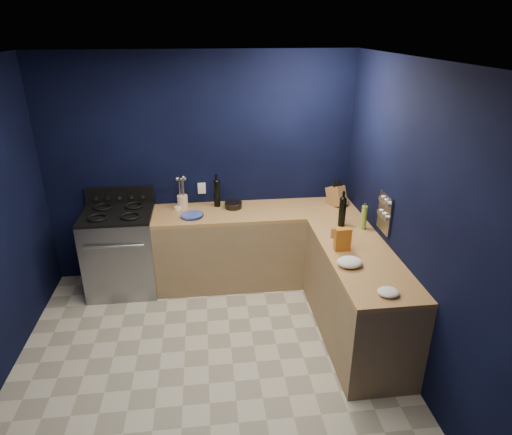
{
  "coord_description": "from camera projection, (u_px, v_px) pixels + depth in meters",
  "views": [
    {
      "loc": [
        0.06,
        -3.16,
        2.83
      ],
      "look_at": [
        0.55,
        1.0,
        1.0
      ],
      "focal_mm": 31.07,
      "sensor_mm": 36.0,
      "label": 1
    }
  ],
  "objects": [
    {
      "name": "ceiling",
      "position": [
        192.0,
        60.0,
        2.95
      ],
      "size": [
        3.5,
        3.5,
        0.02
      ],
      "primitive_type": "cube",
      "color": "silver",
      "rests_on": "ground"
    },
    {
      "name": "lemon_basket",
      "position": [
        233.0,
        205.0,
        5.06
      ],
      "size": [
        0.25,
        0.25,
        0.07
      ],
      "primitive_type": "cylinder",
      "rotation": [
        0.0,
        0.0,
        0.38
      ],
      "color": "black",
      "rests_on": "top_back"
    },
    {
      "name": "oven_door",
      "position": [
        117.0,
        267.0,
        4.73
      ],
      "size": [
        0.59,
        0.02,
        0.42
      ],
      "primitive_type": "cube",
      "color": "black",
      "rests_on": "gas_range"
    },
    {
      "name": "top_back",
      "position": [
        256.0,
        212.0,
        5.02
      ],
      "size": [
        2.3,
        0.63,
        0.04
      ],
      "primitive_type": "cube",
      "color": "brown",
      "rests_on": "cab_back"
    },
    {
      "name": "wall_back",
      "position": [
        201.0,
        170.0,
        5.08
      ],
      "size": [
        3.5,
        0.02,
        2.6
      ],
      "primitive_type": "cube",
      "color": "black",
      "rests_on": "ground"
    },
    {
      "name": "plate_stack",
      "position": [
        192.0,
        216.0,
        4.83
      ],
      "size": [
        0.27,
        0.27,
        0.03
      ],
      "primitive_type": "cylinder",
      "rotation": [
        0.0,
        0.0,
        0.13
      ],
      "color": "#303EAB",
      "rests_on": "top_back"
    },
    {
      "name": "floor",
      "position": [
        209.0,
        366.0,
        4.01
      ],
      "size": [
        3.5,
        3.5,
        0.02
      ],
      "primitive_type": "cube",
      "color": "#B9B4A2",
      "rests_on": "ground"
    },
    {
      "name": "cooktop",
      "position": [
        117.0,
        214.0,
        4.82
      ],
      "size": [
        0.76,
        0.66,
        0.03
      ],
      "primitive_type": "cube",
      "color": "black",
      "rests_on": "gas_range"
    },
    {
      "name": "oil_bottle",
      "position": [
        364.0,
        217.0,
        4.5
      ],
      "size": [
        0.06,
        0.06,
        0.25
      ],
      "primitive_type": "cylinder",
      "rotation": [
        0.0,
        0.0,
        0.02
      ],
      "color": "#85AE3A",
      "rests_on": "top_right"
    },
    {
      "name": "wine_bottle_right",
      "position": [
        342.0,
        212.0,
        4.57
      ],
      "size": [
        0.1,
        0.1,
        0.3
      ],
      "primitive_type": "cylinder",
      "rotation": [
        0.0,
        0.0,
        -0.42
      ],
      "color": "black",
      "rests_on": "top_right"
    },
    {
      "name": "top_right",
      "position": [
        361.0,
        256.0,
        4.06
      ],
      "size": [
        0.63,
        1.67,
        0.04
      ],
      "primitive_type": "cube",
      "color": "brown",
      "rests_on": "cab_right"
    },
    {
      "name": "wall_right",
      "position": [
        415.0,
        226.0,
        3.67
      ],
      "size": [
        0.02,
        3.5,
        2.6
      ],
      "primitive_type": "cube",
      "color": "black",
      "rests_on": "ground"
    },
    {
      "name": "ramekin",
      "position": [
        178.0,
        208.0,
        5.03
      ],
      "size": [
        0.11,
        0.11,
        0.03
      ],
      "primitive_type": "cylinder",
      "rotation": [
        0.0,
        0.0,
        0.28
      ],
      "color": "white",
      "rests_on": "top_back"
    },
    {
      "name": "wall_front",
      "position": [
        204.0,
        418.0,
        1.88
      ],
      "size": [
        3.5,
        0.02,
        2.6
      ],
      "primitive_type": "cube",
      "color": "black",
      "rests_on": "ground"
    },
    {
      "name": "utensil_crock",
      "position": [
        183.0,
        202.0,
        5.05
      ],
      "size": [
        0.14,
        0.14,
        0.15
      ],
      "primitive_type": "cylinder",
      "rotation": [
        0.0,
        0.0,
        0.23
      ],
      "color": "beige",
      "rests_on": "top_back"
    },
    {
      "name": "wine_bottle_back",
      "position": [
        217.0,
        194.0,
        5.06
      ],
      "size": [
        0.09,
        0.09,
        0.3
      ],
      "primitive_type": "cylinder",
      "rotation": [
        0.0,
        0.0,
        -0.22
      ],
      "color": "black",
      "rests_on": "top_back"
    },
    {
      "name": "gas_range",
      "position": [
        122.0,
        253.0,
        5.01
      ],
      "size": [
        0.76,
        0.66,
        0.92
      ],
      "primitive_type": "cube",
      "color": "gray",
      "rests_on": "floor"
    },
    {
      "name": "spice_jar_far",
      "position": [
        346.0,
        237.0,
        4.28
      ],
      "size": [
        0.04,
        0.04,
        0.08
      ],
      "primitive_type": "cylinder",
      "rotation": [
        0.0,
        0.0,
        -0.01
      ],
      "color": "olive",
      "rests_on": "top_right"
    },
    {
      "name": "cab_back",
      "position": [
        256.0,
        247.0,
        5.2
      ],
      "size": [
        2.3,
        0.63,
        0.86
      ],
      "primitive_type": "cube",
      "color": "#917551",
      "rests_on": "floor"
    },
    {
      "name": "spice_jar_near",
      "position": [
        333.0,
        233.0,
        4.34
      ],
      "size": [
        0.05,
        0.05,
        0.1
      ],
      "primitive_type": "cylinder",
      "rotation": [
        0.0,
        0.0,
        0.14
      ],
      "color": "olive",
      "rests_on": "top_right"
    },
    {
      "name": "spice_panel",
      "position": [
        385.0,
        213.0,
        4.21
      ],
      "size": [
        0.02,
        0.28,
        0.38
      ],
      "primitive_type": "cube",
      "color": "gray",
      "rests_on": "wall_right"
    },
    {
      "name": "cab_right",
      "position": [
        356.0,
        297.0,
        4.24
      ],
      "size": [
        0.63,
        1.67,
        0.86
      ],
      "primitive_type": "cube",
      "color": "#917551",
      "rests_on": "floor"
    },
    {
      "name": "backguard",
      "position": [
        120.0,
        195.0,
        5.05
      ],
      "size": [
        0.76,
        0.06,
        0.2
      ],
      "primitive_type": "cube",
      "color": "black",
      "rests_on": "gas_range"
    },
    {
      "name": "towel_front",
      "position": [
        350.0,
        262.0,
        3.84
      ],
      "size": [
        0.23,
        0.19,
        0.08
      ],
      "primitive_type": "ellipsoid",
      "rotation": [
        0.0,
        0.0,
        0.02
      ],
      "color": "white",
      "rests_on": "top_right"
    },
    {
      "name": "crouton_bag",
      "position": [
        343.0,
        239.0,
        4.08
      ],
      "size": [
        0.15,
        0.08,
        0.22
      ],
      "primitive_type": "cube",
      "rotation": [
        0.0,
        0.0,
        0.05
      ],
      "color": "#AF2C17",
      "rests_on": "top_right"
    },
    {
      "name": "towel_end",
      "position": [
        388.0,
        292.0,
        3.43
      ],
      "size": [
        0.2,
        0.18,
        0.05
      ],
      "primitive_type": "ellipsoid",
      "rotation": [
        0.0,
        0.0,
        -0.19
      ],
      "color": "white",
      "rests_on": "top_right"
    },
    {
      "name": "knife_block",
      "position": [
        336.0,
        196.0,
        5.1
      ],
      "size": [
        0.23,
        0.29,
        0.28
      ],
      "primitive_type": "cube",
      "rotation": [
        -0.31,
        0.0,
        0.51
      ],
      "color": "brown",
      "rests_on": "top_back"
    },
    {
      "name": "wall_outlet",
      "position": [
        202.0,
        188.0,
        5.15
      ],
      "size": [
        0.09,
        0.02,
        0.13
      ],
      "primitive_type": "cube",
      "color": "white",
      "rests_on": "wall_back"
    }
  ]
}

